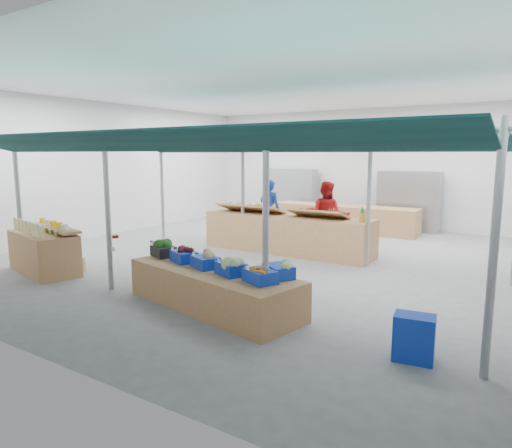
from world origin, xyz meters
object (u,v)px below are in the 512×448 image
object	(u,v)px
fruit_counter	(287,234)
vendor_left	(270,210)
veg_counter	(213,288)
bottle_shelf	(45,251)
crate_stack	(414,338)
vendor_right	(325,215)

from	to	relation	value
fruit_counter	vendor_left	bearing A→B (deg)	137.68
veg_counter	fruit_counter	xyz separation A→B (m)	(-1.09, 4.57, 0.17)
veg_counter	vendor_left	world-z (taller)	vendor_left
bottle_shelf	vendor_left	distance (m)	6.26
crate_stack	vendor_right	world-z (taller)	vendor_right
vendor_left	vendor_right	world-z (taller)	same
vendor_right	bottle_shelf	bearing A→B (deg)	55.22
bottle_shelf	veg_counter	bearing A→B (deg)	15.50
veg_counter	crate_stack	size ratio (longest dim) A/B	5.68
bottle_shelf	crate_stack	world-z (taller)	bottle_shelf
bottle_shelf	fruit_counter	world-z (taller)	bottle_shelf
crate_stack	fruit_counter	bearing A→B (deg)	133.04
bottle_shelf	vendor_right	world-z (taller)	vendor_right
crate_stack	veg_counter	bearing A→B (deg)	176.08
veg_counter	fruit_counter	world-z (taller)	fruit_counter
bottle_shelf	vendor_right	size ratio (longest dim) A/B	1.16
vendor_right	vendor_left	bearing A→B (deg)	0.19
veg_counter	crate_stack	bearing A→B (deg)	7.90
crate_stack	vendor_left	world-z (taller)	vendor_left
vendor_left	vendor_right	distance (m)	1.80
bottle_shelf	vendor_left	world-z (taller)	vendor_left
veg_counter	crate_stack	distance (m)	3.41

